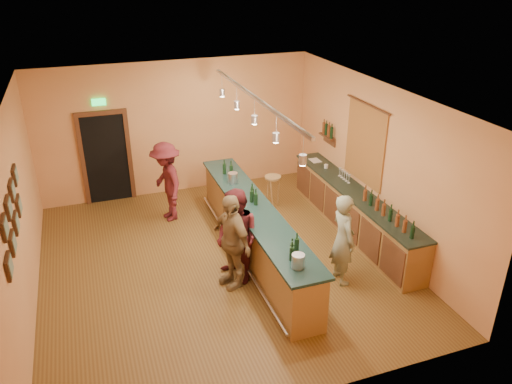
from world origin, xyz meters
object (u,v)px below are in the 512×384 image
object	(u,v)px
customer_c	(167,182)
bar_stool	(273,182)
back_counter	(353,211)
tasting_bar	(255,228)
customer_b	(231,241)
customer_a	(237,237)
bartender	(343,239)

from	to	relation	value
customer_c	bar_stool	world-z (taller)	customer_c
back_counter	tasting_bar	distance (m)	2.27
customer_b	customer_c	size ratio (longest dim) A/B	0.98
tasting_bar	bar_stool	xyz separation A→B (m)	(1.09, 1.82, 0.03)
back_counter	bar_stool	xyz separation A→B (m)	(-1.17, 1.64, 0.15)
customer_a	bar_stool	world-z (taller)	customer_a
tasting_bar	customer_c	bearing A→B (deg)	121.65
bartender	customer_a	world-z (taller)	customer_a
tasting_bar	customer_b	xyz separation A→B (m)	(-0.69, -0.74, 0.27)
customer_a	customer_c	bearing A→B (deg)	173.01
bar_stool	customer_c	bearing A→B (deg)	173.94
customer_c	bar_stool	size ratio (longest dim) A/B	2.29
bartender	customer_a	distance (m)	1.84
back_counter	bartender	bearing A→B (deg)	-126.27
customer_a	customer_b	world-z (taller)	customer_a
customer_a	bar_stool	xyz separation A→B (m)	(1.64, 2.47, -0.24)
customer_a	customer_c	xyz separation A→B (m)	(-0.73, 2.72, 0.01)
bartender	bar_stool	world-z (taller)	bartender
back_counter	tasting_bar	xyz separation A→B (m)	(-2.26, -0.18, 0.12)
tasting_bar	customer_a	bearing A→B (deg)	-130.33
customer_c	bar_stool	bearing A→B (deg)	75.48
bartender	bar_stool	distance (m)	3.13
bartender	customer_c	world-z (taller)	customer_c
customer_a	customer_b	size ratio (longest dim) A/B	1.00
back_counter	customer_a	size ratio (longest dim) A/B	2.60
back_counter	customer_a	world-z (taller)	customer_a
back_counter	bartender	size ratio (longest dim) A/B	2.69
customer_b	customer_a	bearing A→B (deg)	109.19
back_counter	bartender	distance (m)	1.87
customer_b	tasting_bar	bearing A→B (deg)	120.82
customer_b	bar_stool	bearing A→B (deg)	128.81
back_counter	tasting_bar	size ratio (longest dim) A/B	0.89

